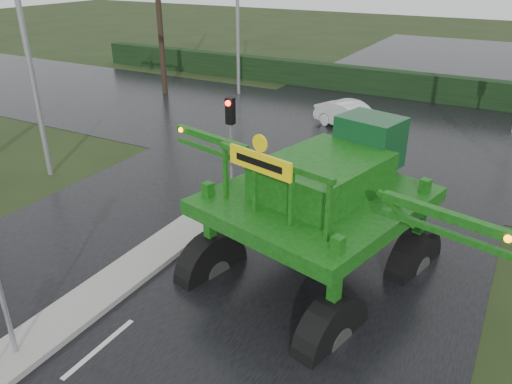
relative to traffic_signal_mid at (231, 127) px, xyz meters
The scene contains 9 objects.
ground 8.03m from the traffic_signal_mid, 80.16° to the right, with size 140.00×140.00×0.00m, color black.
road_main 3.83m from the traffic_signal_mid, 62.60° to the left, with size 14.00×80.00×0.02m, color black.
road_cross 8.99m from the traffic_signal_mid, 81.31° to the left, with size 80.00×12.00×0.02m, color black.
median_island 5.14m from the traffic_signal_mid, 90.00° to the right, with size 1.20×10.00×0.16m, color gray.
hedge_row 16.66m from the traffic_signal_mid, 85.50° to the left, with size 44.00×0.90×1.50m, color black.
traffic_signal_mid is the anchor object (origin of this frame).
street_light_left_near 7.83m from the traffic_signal_mid, 167.79° to the right, with size 3.85×0.30×10.00m.
crop_sprayer 4.08m from the traffic_signal_mid, 63.65° to the right, with size 9.28×6.79×5.32m.
white_sedan 9.67m from the traffic_signal_mid, 83.93° to the left, with size 1.34×3.85×1.27m, color silver.
Camera 1 is at (6.83, -5.48, 7.50)m, focal length 35.00 mm.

